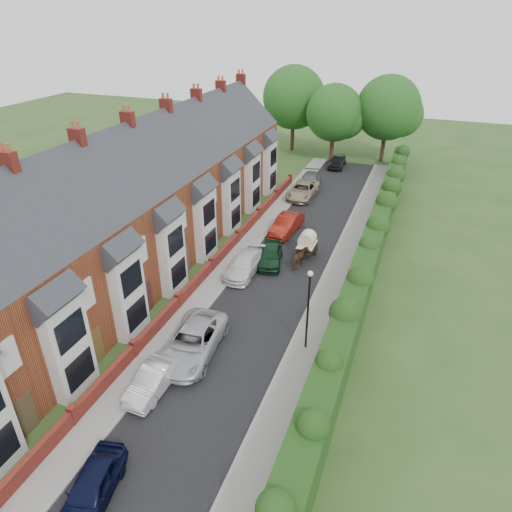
{
  "coord_description": "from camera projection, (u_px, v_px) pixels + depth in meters",
  "views": [
    {
      "loc": [
        7.86,
        -16.03,
        17.27
      ],
      "look_at": [
        -1.69,
        9.55,
        2.2
      ],
      "focal_mm": 32.0,
      "sensor_mm": 36.0,
      "label": 1
    }
  ],
  "objects": [
    {
      "name": "ground",
      "position": [
        223.0,
        380.0,
        23.9
      ],
      "size": [
        140.0,
        140.0,
        0.0
      ],
      "primitive_type": "plane",
      "color": "#2D4C1E",
      "rests_on": "ground"
    },
    {
      "name": "hedge",
      "position": [
        363.0,
        272.0,
        30.49
      ],
      "size": [
        2.1,
        58.0,
        2.85
      ],
      "color": "#153611",
      "rests_on": "ground"
    },
    {
      "name": "car_grey",
      "position": [
        310.0,
        181.0,
        48.71
      ],
      "size": [
        2.79,
        5.24,
        1.45
      ],
      "primitive_type": "imported",
      "rotation": [
        0.0,
        0.0,
        0.16
      ],
      "color": "slate",
      "rests_on": "ground"
    },
    {
      "name": "pavement_house_side",
      "position": [
        230.0,
        266.0,
        34.22
      ],
      "size": [
        1.7,
        58.0,
        0.12
      ],
      "primitive_type": "cube",
      "color": "gray",
      "rests_on": "ground"
    },
    {
      "name": "car_silver_a",
      "position": [
        154.0,
        378.0,
        23.11
      ],
      "size": [
        1.51,
        4.06,
        1.33
      ],
      "primitive_type": "imported",
      "rotation": [
        0.0,
        0.0,
        -0.03
      ],
      "color": "silver",
      "rests_on": "ground"
    },
    {
      "name": "pavement_hedge_side",
      "position": [
        334.0,
        286.0,
        31.79
      ],
      "size": [
        2.2,
        58.0,
        0.12
      ],
      "primitive_type": "cube",
      "color": "gray",
      "rests_on": "ground"
    },
    {
      "name": "car_red",
      "position": [
        287.0,
        224.0,
        39.1
      ],
      "size": [
        2.05,
        4.78,
        1.53
      ],
      "primitive_type": "imported",
      "rotation": [
        0.0,
        0.0,
        -0.09
      ],
      "color": "maroon",
      "rests_on": "ground"
    },
    {
      "name": "kerb_hedge_side",
      "position": [
        320.0,
        283.0,
        32.1
      ],
      "size": [
        0.18,
        58.0,
        0.13
      ],
      "primitive_type": "cube",
      "color": "gray",
      "rests_on": "ground"
    },
    {
      "name": "tree_far_left",
      "position": [
        337.0,
        114.0,
        54.82
      ],
      "size": [
        7.14,
        6.8,
        9.29
      ],
      "color": "#332316",
      "rests_on": "ground"
    },
    {
      "name": "car_white",
      "position": [
        244.0,
        265.0,
        33.17
      ],
      "size": [
        1.98,
        4.79,
        1.38
      ],
      "primitive_type": "imported",
      "rotation": [
        0.0,
        0.0,
        -0.01
      ],
      "color": "white",
      "rests_on": "ground"
    },
    {
      "name": "tree_far_right",
      "position": [
        391.0,
        110.0,
        54.32
      ],
      "size": [
        7.98,
        7.6,
        10.31
      ],
      "color": "#332316",
      "rests_on": "ground"
    },
    {
      "name": "car_black",
      "position": [
        337.0,
        161.0,
        54.92
      ],
      "size": [
        1.79,
        4.3,
        1.45
      ],
      "primitive_type": "imported",
      "rotation": [
        0.0,
        0.0,
        0.02
      ],
      "color": "black",
      "rests_on": "ground"
    },
    {
      "name": "car_beige",
      "position": [
        303.0,
        190.0,
        46.32
      ],
      "size": [
        2.54,
        5.37,
        1.48
      ],
      "primitive_type": "imported",
      "rotation": [
        0.0,
        0.0,
        -0.01
      ],
      "color": "tan",
      "rests_on": "ground"
    },
    {
      "name": "tree_far_back",
      "position": [
        297.0,
        99.0,
        58.66
      ],
      "size": [
        8.4,
        8.0,
        10.82
      ],
      "color": "#332316",
      "rests_on": "ground"
    },
    {
      "name": "terrace_row",
      "position": [
        140.0,
        205.0,
        33.25
      ],
      "size": [
        9.05,
        40.5,
        11.5
      ],
      "color": "#964B26",
      "rests_on": "ground"
    },
    {
      "name": "road",
      "position": [
        278.0,
        276.0,
        33.07
      ],
      "size": [
        6.0,
        58.0,
        0.02
      ],
      "primitive_type": "cube",
      "color": "black",
      "rests_on": "ground"
    },
    {
      "name": "car_navy",
      "position": [
        92.0,
        488.0,
        17.86
      ],
      "size": [
        2.41,
        4.26,
        1.37
      ],
      "primitive_type": "imported",
      "rotation": [
        0.0,
        0.0,
        0.21
      ],
      "color": "black",
      "rests_on": "ground"
    },
    {
      "name": "garden_wall_row",
      "position": [
        212.0,
        266.0,
        33.51
      ],
      "size": [
        0.35,
        40.35,
        1.1
      ],
      "color": "maroon",
      "rests_on": "ground"
    },
    {
      "name": "lamppost",
      "position": [
        308.0,
        301.0,
        24.54
      ],
      "size": [
        0.32,
        0.32,
        5.16
      ],
      "color": "black",
      "rests_on": "ground"
    },
    {
      "name": "kerb_house_side",
      "position": [
        240.0,
        268.0,
        33.97
      ],
      "size": [
        0.18,
        58.0,
        0.13
      ],
      "primitive_type": "cube",
      "color": "gray",
      "rests_on": "ground"
    },
    {
      "name": "car_silver_b",
      "position": [
        193.0,
        342.0,
        25.4
      ],
      "size": [
        3.15,
        5.95,
        1.59
      ],
      "primitive_type": "imported",
      "rotation": [
        0.0,
        0.0,
        0.09
      ],
      "color": "#BBBCC3",
      "rests_on": "ground"
    },
    {
      "name": "horse_cart",
      "position": [
        307.0,
        242.0,
        35.15
      ],
      "size": [
        1.32,
        2.91,
        2.1
      ],
      "color": "black",
      "rests_on": "ground"
    },
    {
      "name": "horse",
      "position": [
        300.0,
        259.0,
        33.82
      ],
      "size": [
        1.1,
        1.87,
        1.49
      ],
      "primitive_type": "imported",
      "rotation": [
        0.0,
        0.0,
        2.97
      ],
      "color": "#4E301C",
      "rests_on": "ground"
    },
    {
      "name": "car_green",
      "position": [
        271.0,
        255.0,
        34.43
      ],
      "size": [
        2.58,
        4.41,
        1.41
      ],
      "primitive_type": "imported",
      "rotation": [
        0.0,
        0.0,
        0.24
      ],
      "color": "black",
      "rests_on": "ground"
    }
  ]
}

